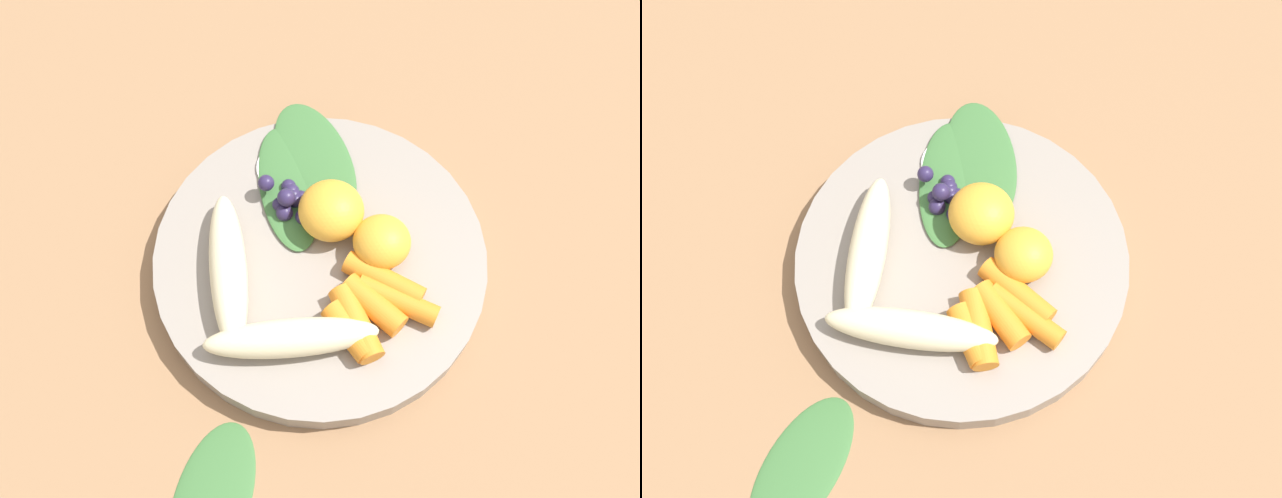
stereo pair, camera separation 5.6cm
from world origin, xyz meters
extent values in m
plane|color=#99704C|center=(0.00, 0.00, 0.00)|extent=(2.40, 2.40, 0.00)
cylinder|color=gray|center=(0.00, 0.00, 0.01)|extent=(0.26, 0.26, 0.02)
ellipsoid|color=beige|center=(-0.05, -0.06, 0.04)|extent=(0.13, 0.07, 0.03)
ellipsoid|color=beige|center=(-0.07, 0.01, 0.04)|extent=(0.06, 0.13, 0.03)
ellipsoid|color=#F4A833|center=(0.02, 0.02, 0.04)|extent=(0.05, 0.05, 0.04)
ellipsoid|color=#F4A833|center=(0.04, -0.02, 0.04)|extent=(0.05, 0.05, 0.03)
cylinder|color=orange|center=(-0.01, -0.07, 0.03)|extent=(0.03, 0.05, 0.02)
cylinder|color=orange|center=(0.00, -0.07, 0.03)|extent=(0.02, 0.06, 0.02)
cylinder|color=orange|center=(0.02, -0.06, 0.03)|extent=(0.04, 0.06, 0.02)
cylinder|color=orange|center=(0.04, -0.06, 0.03)|extent=(0.05, 0.06, 0.02)
cylinder|color=orange|center=(0.03, -0.04, 0.03)|extent=(0.05, 0.06, 0.02)
sphere|color=#2D234C|center=(0.00, 0.06, 0.03)|extent=(0.01, 0.01, 0.01)
sphere|color=#2D234C|center=(0.01, 0.04, 0.03)|extent=(0.01, 0.01, 0.01)
sphere|color=#2D234C|center=(0.00, 0.05, 0.03)|extent=(0.01, 0.01, 0.01)
sphere|color=#2D234C|center=(-0.01, 0.05, 0.03)|extent=(0.01, 0.01, 0.01)
sphere|color=#2D234C|center=(-0.02, 0.07, 0.04)|extent=(0.01, 0.01, 0.01)
sphere|color=#2D234C|center=(0.00, 0.05, 0.03)|extent=(0.01, 0.01, 0.01)
sphere|color=#2D234C|center=(-0.01, 0.05, 0.04)|extent=(0.01, 0.01, 0.01)
sphere|color=#2D234C|center=(0.01, 0.05, 0.03)|extent=(0.01, 0.01, 0.01)
sphere|color=#2D234C|center=(-0.01, 0.04, 0.03)|extent=(0.01, 0.01, 0.01)
sphere|color=#2D234C|center=(0.00, 0.05, 0.03)|extent=(0.01, 0.01, 0.01)
sphere|color=#2D234C|center=(0.00, 0.03, 0.03)|extent=(0.01, 0.01, 0.01)
sphere|color=#2D234C|center=(0.00, 0.06, 0.03)|extent=(0.01, 0.01, 0.01)
cylinder|color=white|center=(0.01, 0.08, 0.03)|extent=(0.05, 0.05, 0.00)
ellipsoid|color=#3D7038|center=(0.03, 0.08, 0.03)|extent=(0.07, 0.13, 0.00)
ellipsoid|color=#3D7038|center=(0.00, 0.07, 0.03)|extent=(0.07, 0.13, 0.00)
ellipsoid|color=#3D7038|center=(-0.14, -0.14, 0.00)|extent=(0.11, 0.12, 0.01)
camera|label=1|loc=(-0.10, -0.22, 0.54)|focal=40.35mm
camera|label=2|loc=(-0.04, -0.24, 0.54)|focal=40.35mm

